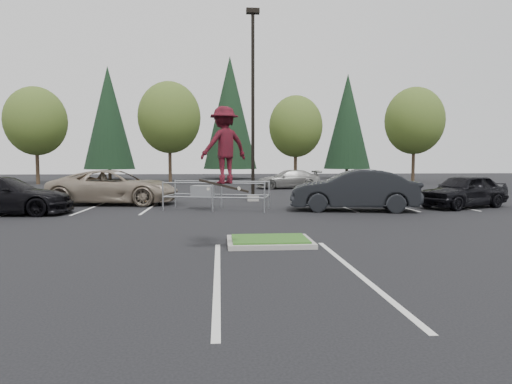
{
  "coord_description": "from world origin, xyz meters",
  "views": [
    {
      "loc": [
        -1.29,
        -10.95,
        2.17
      ],
      "look_at": [
        -0.23,
        1.5,
        1.26
      ],
      "focal_mm": 30.0,
      "sensor_mm": 36.0,
      "label": 1
    }
  ],
  "objects": [
    {
      "name": "ground",
      "position": [
        0.0,
        0.0,
        0.0
      ],
      "size": [
        120.0,
        120.0,
        0.0
      ],
      "primitive_type": "plane",
      "color": "black",
      "rests_on": "ground"
    },
    {
      "name": "grass_median",
      "position": [
        0.0,
        0.0,
        0.08
      ],
      "size": [
        2.2,
        1.6,
        0.16
      ],
      "color": "#A29E97",
      "rests_on": "ground"
    },
    {
      "name": "stall_lines",
      "position": [
        -1.35,
        6.02,
        0.0
      ],
      "size": [
        22.62,
        17.6,
        0.01
      ],
      "color": "silver",
      "rests_on": "ground"
    },
    {
      "name": "light_pole",
      "position": [
        0.5,
        12.0,
        4.56
      ],
      "size": [
        0.7,
        0.6,
        10.12
      ],
      "color": "#A29E97",
      "rests_on": "ground"
    },
    {
      "name": "decid_a",
      "position": [
        -18.01,
        30.03,
        5.58
      ],
      "size": [
        5.44,
        5.44,
        8.91
      ],
      "color": "#38281C",
      "rests_on": "ground"
    },
    {
      "name": "decid_b",
      "position": [
        -6.01,
        30.53,
        6.04
      ],
      "size": [
        5.89,
        5.89,
        9.64
      ],
      "color": "#38281C",
      "rests_on": "ground"
    },
    {
      "name": "decid_c",
      "position": [
        5.99,
        29.83,
        5.25
      ],
      "size": [
        5.12,
        5.12,
        8.38
      ],
      "color": "#38281C",
      "rests_on": "ground"
    },
    {
      "name": "decid_d",
      "position": [
        17.99,
        30.33,
        5.91
      ],
      "size": [
        5.76,
        5.76,
        9.43
      ],
      "color": "#38281C",
      "rests_on": "ground"
    },
    {
      "name": "conif_a",
      "position": [
        -14.0,
        40.0,
        7.1
      ],
      "size": [
        5.72,
        5.72,
        13.0
      ],
      "color": "#38281C",
      "rests_on": "ground"
    },
    {
      "name": "conif_b",
      "position": [
        0.0,
        40.5,
        7.85
      ],
      "size": [
        6.38,
        6.38,
        14.5
      ],
      "color": "#38281C",
      "rests_on": "ground"
    },
    {
      "name": "conif_c",
      "position": [
        14.0,
        39.5,
        6.85
      ],
      "size": [
        5.5,
        5.5,
        12.5
      ],
      "color": "#38281C",
      "rests_on": "ground"
    },
    {
      "name": "cart_corral",
      "position": [
        -1.9,
        8.12,
        0.8
      ],
      "size": [
        4.76,
        2.64,
        1.28
      ],
      "rotation": [
        0.0,
        0.0,
        -0.24
      ],
      "color": "#9A9DA2",
      "rests_on": "ground"
    },
    {
      "name": "skateboarder",
      "position": [
        -1.2,
        -1.0,
        2.52
      ],
      "size": [
        1.33,
        1.13,
        1.99
      ],
      "rotation": [
        0.0,
        0.0,
        3.64
      ],
      "color": "black",
      "rests_on": "ground"
    },
    {
      "name": "car_l_tan",
      "position": [
        -6.5,
        10.86,
        0.86
      ],
      "size": [
        6.45,
        3.52,
        1.71
      ],
      "primitive_type": "imported",
      "rotation": [
        0.0,
        0.0,
        1.46
      ],
      "color": "gray",
      "rests_on": "ground"
    },
    {
      "name": "car_l_black",
      "position": [
        -10.0,
        7.0,
        0.77
      ],
      "size": [
        5.35,
        2.21,
        1.55
      ],
      "primitive_type": "imported",
      "rotation": [
        0.0,
        0.0,
        1.58
      ],
      "color": "black",
      "rests_on": "ground"
    },
    {
      "name": "car_r_charc",
      "position": [
        4.5,
        7.12,
        0.89
      ],
      "size": [
        5.69,
        2.89,
        1.79
      ],
      "primitive_type": "imported",
      "rotation": [
        0.0,
        0.0,
        4.52
      ],
      "color": "black",
      "rests_on": "ground"
    },
    {
      "name": "car_r_black",
      "position": [
        10.0,
        7.89,
        0.78
      ],
      "size": [
        4.94,
        3.46,
        1.56
      ],
      "primitive_type": "imported",
      "rotation": [
        0.0,
        0.0,
        5.11
      ],
      "color": "black",
      "rests_on": "ground"
    },
    {
      "name": "car_far_silver",
      "position": [
        4.07,
        22.0,
        0.72
      ],
      "size": [
        5.14,
        2.47,
        1.45
      ],
      "primitive_type": "imported",
      "rotation": [
        0.0,
        0.0,
        4.8
      ],
      "color": "gray",
      "rests_on": "ground"
    }
  ]
}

